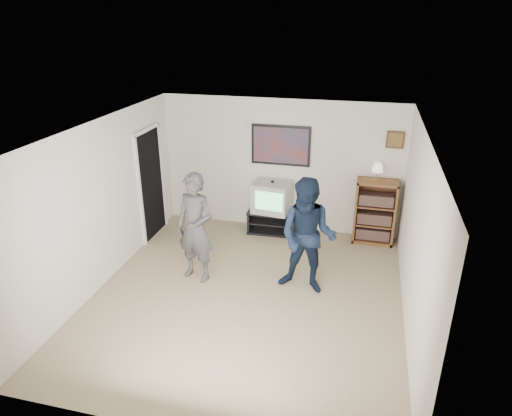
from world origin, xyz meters
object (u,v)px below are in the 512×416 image
at_px(bookshelf, 375,212).
at_px(person_short, 308,237).
at_px(media_stand, 271,221).
at_px(person_tall, 195,228).
at_px(crt_television, 272,197).

relative_size(bookshelf, person_short, 0.66).
xyz_separation_m(media_stand, person_tall, (-0.79, -1.90, 0.65)).
bearing_deg(crt_television, person_short, -57.24).
distance_m(media_stand, person_tall, 2.15).
height_order(bookshelf, person_short, person_short).
xyz_separation_m(bookshelf, person_short, (-0.97, -1.87, 0.30)).
bearing_deg(person_tall, person_short, 15.46).
bearing_deg(person_short, bookshelf, 69.91).
xyz_separation_m(bookshelf, person_tall, (-2.68, -1.95, 0.28)).
bearing_deg(bookshelf, media_stand, -178.49).
height_order(crt_television, person_tall, person_tall).
distance_m(media_stand, bookshelf, 1.93).
distance_m(crt_television, bookshelf, 1.89).
xyz_separation_m(crt_television, person_short, (0.91, -1.82, 0.17)).
bearing_deg(person_tall, crt_television, 80.17).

